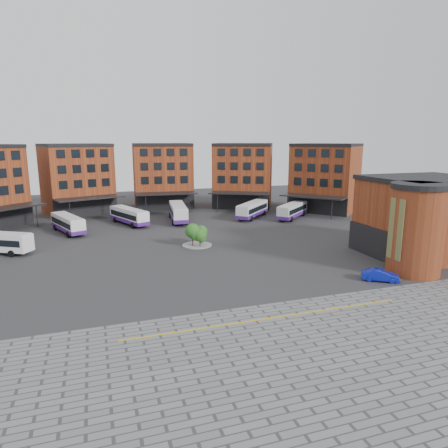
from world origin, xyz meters
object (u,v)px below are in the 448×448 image
object	(u,v)px
bus_d	(178,212)
bus_e	(252,209)
bus_b	(68,223)
bus_c	(129,216)
blue_car	(380,275)
tree_island	(197,234)
bus_f	(292,210)

from	to	relation	value
bus_d	bus_e	distance (m)	14.92
bus_b	bus_c	world-z (taller)	bus_c
bus_e	blue_car	bearing A→B (deg)	-46.59
bus_c	bus_e	xyz separation A→B (m)	(24.14, -1.12, 0.06)
bus_d	blue_car	distance (m)	42.41
blue_car	bus_b	bearing A→B (deg)	74.93
bus_b	blue_car	size ratio (longest dim) A/B	2.68
tree_island	bus_b	size ratio (longest dim) A/B	0.41
tree_island	blue_car	distance (m)	25.94
tree_island	bus_e	world-z (taller)	tree_island
bus_b	tree_island	bearing A→B (deg)	-60.47
bus_f	bus_e	bearing A→B (deg)	-154.32
bus_c	bus_d	xyz separation A→B (m)	(9.28, 0.19, 0.15)
bus_d	bus_f	xyz separation A→B (m)	(22.19, -4.39, -0.15)
bus_d	blue_car	bearing A→B (deg)	-63.57
bus_d	tree_island	bearing A→B (deg)	-86.85
bus_b	bus_f	world-z (taller)	bus_f
bus_c	bus_e	world-z (taller)	bus_e
bus_b	bus_c	xyz separation A→B (m)	(10.40, 3.72, 0.03)
bus_e	blue_car	world-z (taller)	bus_e
tree_island	bus_d	world-z (taller)	tree_island
tree_island	bus_b	distance (m)	24.05
bus_b	bus_d	xyz separation A→B (m)	(19.68, 3.91, 0.17)
bus_b	bus_e	world-z (taller)	bus_e
tree_island	bus_e	size ratio (longest dim) A/B	0.45
bus_b	bus_d	distance (m)	20.07
tree_island	bus_f	bearing A→B (deg)	32.38
tree_island	bus_f	distance (m)	27.57
bus_f	bus_d	bearing A→B (deg)	-142.72
bus_b	bus_d	world-z (taller)	bus_d
blue_car	bus_f	bearing A→B (deg)	19.13
bus_c	bus_d	distance (m)	9.28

